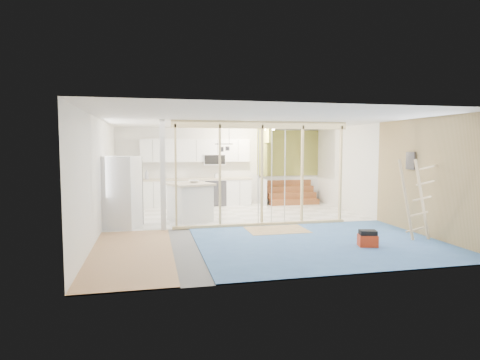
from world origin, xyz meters
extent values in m
cube|color=slate|center=(0.00, 0.00, 0.00)|extent=(7.00, 8.00, 0.01)
cube|color=white|center=(0.00, 0.00, 2.60)|extent=(7.00, 8.00, 0.01)
cube|color=white|center=(0.00, 4.00, 1.30)|extent=(7.00, 0.01, 2.60)
cube|color=white|center=(0.00, -4.00, 1.30)|extent=(7.00, 0.01, 2.60)
cube|color=white|center=(-3.50, 0.00, 1.30)|extent=(0.01, 8.00, 2.60)
cube|color=white|center=(3.50, 0.00, 1.30)|extent=(0.01, 8.00, 2.60)
cube|color=white|center=(0.00, 2.00, 0.01)|extent=(7.00, 4.00, 0.02)
cube|color=#4B7DB8|center=(1.00, -2.00, 0.01)|extent=(5.00, 4.00, 0.02)
cube|color=tan|center=(-2.75, -2.00, 0.01)|extent=(1.50, 4.00, 0.02)
cube|color=tan|center=(0.50, -0.60, 0.02)|extent=(1.40, 1.00, 0.01)
cube|color=beige|center=(0.30, 0.00, 2.50)|extent=(4.40, 0.09, 0.18)
cube|color=beige|center=(0.30, 0.00, 0.05)|extent=(4.40, 0.09, 0.06)
cube|color=silver|center=(-2.10, 0.00, 1.30)|extent=(0.12, 0.14, 2.60)
cube|color=beige|center=(-1.80, 0.00, 1.30)|extent=(0.04, 0.09, 2.40)
cube|color=beige|center=(-0.75, 0.00, 1.30)|extent=(0.04, 0.09, 2.40)
cube|color=beige|center=(0.30, 0.00, 1.30)|extent=(0.05, 0.09, 2.40)
cube|color=beige|center=(1.35, 0.00, 1.30)|extent=(0.04, 0.09, 2.40)
cube|color=beige|center=(2.40, 0.00, 1.30)|extent=(0.04, 0.09, 2.40)
cylinder|color=silver|center=(0.20, -0.03, 1.22)|extent=(0.02, 0.02, 2.35)
cylinder|color=silver|center=(0.90, 0.02, 1.22)|extent=(0.02, 0.02, 2.35)
cylinder|color=silver|center=(0.55, 0.00, 1.22)|extent=(0.02, 0.02, 2.35)
cube|color=white|center=(-0.90, 3.70, 0.44)|extent=(3.60, 0.60, 0.88)
cube|color=#C1AC96|center=(-0.90, 3.70, 0.91)|extent=(3.66, 0.64, 0.05)
cube|color=white|center=(-3.20, 2.60, 0.44)|extent=(0.60, 1.60, 0.88)
cube|color=#C1AC96|center=(-3.20, 2.60, 0.91)|extent=(0.64, 1.64, 0.05)
cube|color=white|center=(-0.90, 3.82, 1.85)|extent=(3.60, 0.34, 0.75)
cube|color=white|center=(-0.30, 3.78, 1.55)|extent=(0.72, 0.38, 0.36)
cube|color=black|center=(-0.30, 3.59, 1.55)|extent=(0.68, 0.02, 0.30)
cube|color=olive|center=(1.30, 3.55, 1.80)|extent=(0.10, 0.90, 1.60)
cube|color=silver|center=(1.30, 3.55, 0.45)|extent=(0.10, 0.90, 0.90)
cube|color=olive|center=(1.30, 2.85, 2.35)|extent=(0.10, 0.50, 0.50)
cube|color=olive|center=(2.40, 3.97, 1.75)|extent=(2.20, 0.04, 1.60)
cube|color=silver|center=(2.40, 3.97, 0.45)|extent=(2.20, 0.04, 0.90)
cube|color=brown|center=(2.35, 3.20, 0.10)|extent=(1.70, 0.26, 0.20)
cube|color=brown|center=(2.35, 3.46, 0.30)|extent=(1.70, 0.26, 0.20)
cube|color=brown|center=(2.35, 3.72, 0.50)|extent=(1.70, 0.26, 0.20)
cube|color=brown|center=(2.35, 3.98, 0.70)|extent=(1.70, 0.26, 0.20)
torus|color=black|center=(-0.30, 1.90, 2.05)|extent=(0.52, 0.52, 0.02)
cylinder|color=black|center=(-0.45, 1.90, 2.30)|extent=(0.01, 0.01, 0.50)
cylinder|color=black|center=(-0.15, 1.90, 2.30)|extent=(0.01, 0.01, 0.50)
cylinder|color=#3C3C41|center=(-0.40, 1.80, 1.90)|extent=(0.14, 0.14, 0.14)
cylinder|color=#3C3C41|center=(-0.18, 2.00, 1.92)|extent=(0.12, 0.12, 0.12)
cube|color=tan|center=(3.48, -2.00, 1.30)|extent=(0.02, 4.00, 2.60)
cube|color=#3C3C41|center=(3.43, -1.40, 1.65)|extent=(0.04, 0.30, 0.40)
cylinder|color=#FFEABF|center=(1.40, 3.00, 2.54)|extent=(0.32, 0.32, 0.08)
cube|color=silver|center=(-3.06, 0.45, 0.87)|extent=(0.96, 0.94, 1.75)
cube|color=#3C3C41|center=(-2.69, 0.45, 0.87)|extent=(0.25, 0.66, 1.71)
cube|color=silver|center=(-1.37, 1.10, 0.47)|extent=(1.19, 1.19, 0.94)
cube|color=#C1AC96|center=(-1.37, 1.10, 0.98)|extent=(1.33, 1.33, 0.05)
imported|color=white|center=(-1.25, 1.21, 1.05)|extent=(0.35, 0.35, 0.07)
imported|color=#B1B3C5|center=(-2.50, 3.71, 1.09)|extent=(0.15, 0.15, 0.31)
imported|color=silver|center=(-0.25, 3.71, 1.03)|extent=(0.11, 0.12, 0.20)
cube|color=#B82E11|center=(1.76, -2.49, 0.12)|extent=(0.41, 0.35, 0.25)
cube|color=black|center=(1.76, -2.49, 0.29)|extent=(0.37, 0.31, 0.09)
cube|color=#DAB985|center=(2.78, -2.20, 0.86)|extent=(0.41, 0.08, 1.70)
cube|color=#DAB985|center=(3.16, -2.20, 0.86)|extent=(0.41, 0.08, 1.70)
cube|color=#DAB985|center=(3.02, -2.20, 0.23)|extent=(0.41, 0.08, 0.11)
cube|color=#DAB985|center=(3.09, -2.20, 0.56)|extent=(0.41, 0.08, 0.11)
cube|color=#DAB985|center=(3.15, -2.20, 0.89)|extent=(0.41, 0.08, 0.11)
cube|color=#DAB985|center=(3.22, -2.20, 1.21)|extent=(0.41, 0.08, 0.11)
cube|color=#DAB985|center=(3.29, -2.20, 1.54)|extent=(0.41, 0.08, 0.11)
camera|label=1|loc=(-2.38, -9.48, 1.96)|focal=30.00mm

